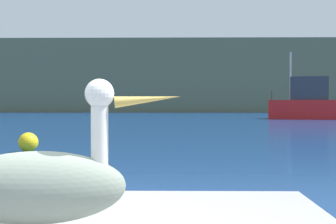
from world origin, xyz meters
The scene contains 4 objects.
hillside_backdrop centered at (0.00, 61.19, 4.39)m, with size 140.00×10.98×8.79m, color #5B664C.
pelican centered at (0.05, -0.05, 0.92)m, with size 1.22×0.53×0.85m.
fishing_boat_red centered at (11.35, 34.57, 1.14)m, with size 7.91×4.27×5.04m.
mooring_buoy centered at (-3.12, 10.35, 0.26)m, with size 0.52×0.52×0.52m, color yellow.
Camera 1 is at (0.74, -2.56, 1.34)m, focal length 53.16 mm.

